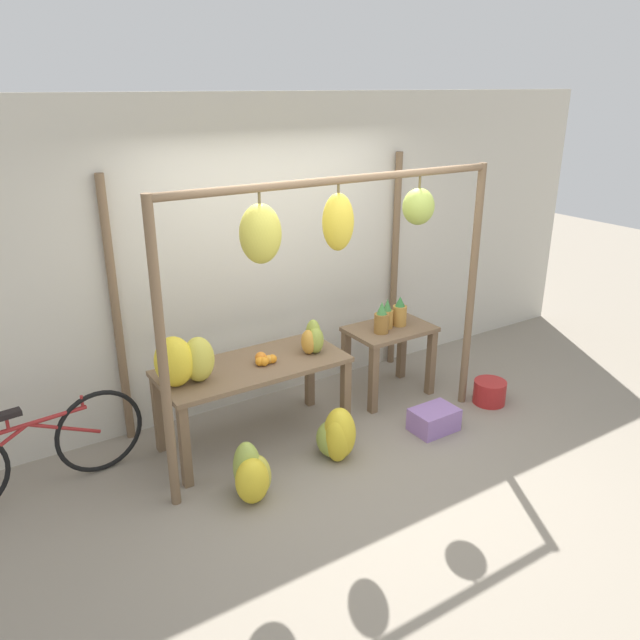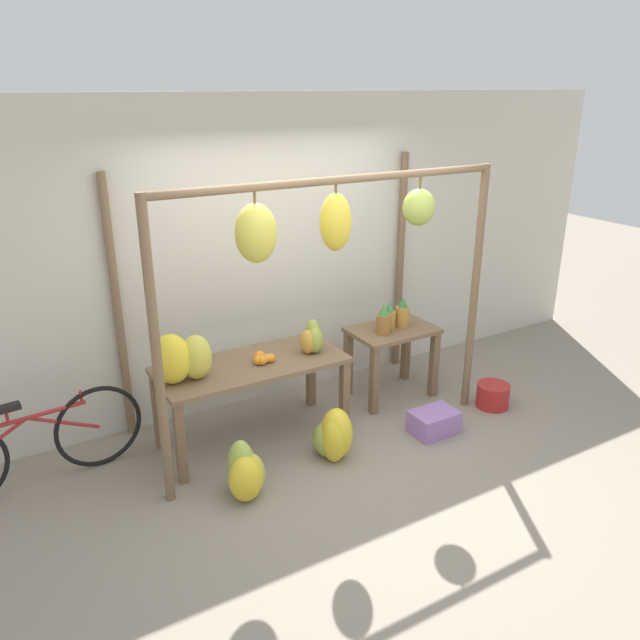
# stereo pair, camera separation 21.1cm
# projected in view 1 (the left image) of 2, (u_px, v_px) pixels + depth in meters

# --- Properties ---
(ground_plane) EXTENTS (20.00, 20.00, 0.00)m
(ground_plane) POSITION_uv_depth(u_px,v_px,m) (364.00, 465.00, 4.99)
(ground_plane) COLOR gray
(shop_wall_back) EXTENTS (8.00, 0.08, 2.80)m
(shop_wall_back) POSITION_uv_depth(u_px,v_px,m) (268.00, 254.00, 5.69)
(shop_wall_back) COLOR beige
(shop_wall_back) RESTS_ON ground_plane
(stall_awning) EXTENTS (2.94, 1.25, 2.24)m
(stall_awning) POSITION_uv_depth(u_px,v_px,m) (320.00, 249.00, 4.79)
(stall_awning) COLOR brown
(stall_awning) RESTS_ON ground_plane
(display_table_main) EXTENTS (1.55, 0.69, 0.72)m
(display_table_main) POSITION_uv_depth(u_px,v_px,m) (253.00, 376.00, 5.12)
(display_table_main) COLOR brown
(display_table_main) RESTS_ON ground_plane
(display_table_side) EXTENTS (0.80, 0.54, 0.70)m
(display_table_side) POSITION_uv_depth(u_px,v_px,m) (389.00, 344.00, 5.96)
(display_table_side) COLOR brown
(display_table_side) RESTS_ON ground_plane
(banana_pile_on_table) EXTENTS (0.53, 0.38, 0.40)m
(banana_pile_on_table) POSITION_uv_depth(u_px,v_px,m) (184.00, 361.00, 4.68)
(banana_pile_on_table) COLOR gold
(banana_pile_on_table) RESTS_ON display_table_main
(orange_pile) EXTENTS (0.19, 0.15, 0.10)m
(orange_pile) POSITION_uv_depth(u_px,v_px,m) (264.00, 359.00, 5.07)
(orange_pile) COLOR orange
(orange_pile) RESTS_ON display_table_main
(pineapple_cluster) EXTENTS (0.40, 0.19, 0.30)m
(pineapple_cluster) POSITION_uv_depth(u_px,v_px,m) (390.00, 316.00, 5.82)
(pineapple_cluster) COLOR olive
(pineapple_cluster) RESTS_ON display_table_side
(banana_pile_ground_left) EXTENTS (0.33, 0.34, 0.43)m
(banana_pile_ground_left) POSITION_uv_depth(u_px,v_px,m) (252.00, 475.00, 4.54)
(banana_pile_ground_left) COLOR gold
(banana_pile_ground_left) RESTS_ON ground_plane
(banana_pile_ground_right) EXTENTS (0.34, 0.37, 0.44)m
(banana_pile_ground_right) POSITION_uv_depth(u_px,v_px,m) (337.00, 436.00, 5.02)
(banana_pile_ground_right) COLOR yellow
(banana_pile_ground_right) RESTS_ON ground_plane
(fruit_crate_white) EXTENTS (0.40, 0.28, 0.20)m
(fruit_crate_white) POSITION_uv_depth(u_px,v_px,m) (434.00, 420.00, 5.46)
(fruit_crate_white) COLOR #9970B7
(fruit_crate_white) RESTS_ON ground_plane
(blue_bucket) EXTENTS (0.30, 0.30, 0.22)m
(blue_bucket) POSITION_uv_depth(u_px,v_px,m) (490.00, 392.00, 5.92)
(blue_bucket) COLOR #AD2323
(blue_bucket) RESTS_ON ground_plane
(parked_bicycle) EXTENTS (1.66, 0.21, 0.72)m
(parked_bicycle) POSITION_uv_depth(u_px,v_px,m) (32.00, 452.00, 4.52)
(parked_bicycle) COLOR black
(parked_bicycle) RESTS_ON ground_plane
(papaya_pile) EXTENTS (0.23, 0.24, 0.28)m
(papaya_pile) POSITION_uv_depth(u_px,v_px,m) (313.00, 339.00, 5.26)
(papaya_pile) COLOR #93A33D
(papaya_pile) RESTS_ON display_table_main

